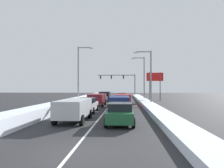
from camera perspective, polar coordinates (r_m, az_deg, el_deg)
ground_plane at (r=28.42m, az=-0.78°, el=-6.16°), size 130.84×130.84×0.00m
lane_stripe_between_right_lane_and_center_lane at (r=33.42m, az=-0.12°, el=-5.35°), size 0.14×55.35×0.01m
snow_bank_right_shoulder at (r=33.48m, az=9.00°, el=-4.92°), size 1.76×55.35×0.49m
snow_bank_left_shoulder at (r=34.15m, az=-9.06°, el=-4.45°), size 1.96×55.35×0.95m
sedan_green_right_lane_nearest at (r=15.13m, az=2.25°, el=-7.98°), size 2.00×4.50×1.51m
suv_navy_right_lane_second at (r=21.69m, az=2.12°, el=-5.13°), size 2.16×4.90×1.67m
suv_red_right_lane_third at (r=28.03m, az=3.07°, el=-4.15°), size 2.16×4.90×1.67m
sedan_tan_right_lane_fourth at (r=33.93m, az=3.17°, el=-3.99°), size 2.00×4.50×1.51m
sedan_gray_right_lane_fifth at (r=40.11m, az=2.60°, el=-3.50°), size 2.00×4.50×1.51m
suv_silver_center_lane_nearest at (r=16.41m, az=-10.35°, el=-6.52°), size 2.16×4.90×1.67m
sedan_white_center_lane_second at (r=22.26m, az=-6.87°, el=-5.67°), size 2.00×4.50×1.51m
suv_maroon_center_lane_third at (r=28.80m, az=-4.14°, el=-4.06°), size 2.16×4.90×1.67m
sedan_charcoal_center_lane_fourth at (r=35.32m, az=-2.99°, el=-3.87°), size 2.00×4.50×1.51m
suv_black_center_lane_fifth at (r=41.89m, az=-1.97°, el=-3.04°), size 2.16×4.90×1.67m
traffic_light_gantry at (r=58.44m, az=2.64°, el=1.23°), size 10.60×0.47×6.20m
street_lamp_right_near at (r=30.99m, az=9.93°, el=3.16°), size 2.66×0.36×7.97m
street_lamp_right_mid at (r=41.00m, az=8.31°, el=2.55°), size 2.66×0.36×8.47m
street_lamp_left_mid at (r=35.55m, az=-8.72°, el=3.89°), size 2.66×0.36×9.44m
roadside_sign_right at (r=40.98m, az=11.67°, el=1.13°), size 3.20×0.16×5.50m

